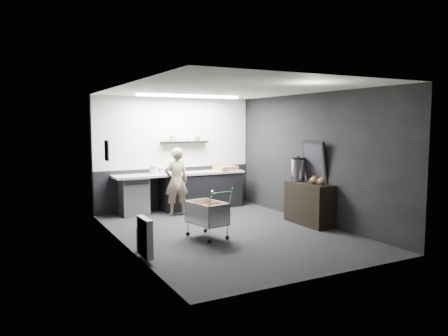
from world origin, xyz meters
TOP-DOWN VIEW (x-y plane):
  - floor at (0.00, 0.00)m, footprint 5.50×5.50m
  - ceiling at (0.00, 0.00)m, footprint 5.50×5.50m
  - wall_back at (0.00, 2.75)m, footprint 5.50×0.00m
  - wall_front at (0.00, -2.75)m, footprint 5.50×0.00m
  - wall_left at (-2.00, 0.00)m, footprint 0.00×5.50m
  - wall_right at (2.00, 0.00)m, footprint 0.00×5.50m
  - kitchen_wall_panel at (0.00, 2.73)m, footprint 3.95×0.02m
  - dado_panel at (0.00, 2.73)m, footprint 3.95×0.02m
  - floating_shelf at (0.20, 2.62)m, footprint 1.20×0.22m
  - wall_clock at (1.40, 2.72)m, footprint 0.20×0.03m
  - poster at (-1.98, 1.30)m, footprint 0.02×0.30m
  - poster_red_band at (-1.98, 1.30)m, footprint 0.02×0.22m
  - radiator at (-1.94, -0.90)m, footprint 0.10×0.50m
  - ceiling_strip at (0.00, 1.85)m, footprint 2.40×0.20m
  - prep_counter at (0.14, 2.42)m, footprint 3.20×0.61m
  - person at (-0.28, 1.97)m, footprint 0.59×0.41m
  - shopping_cart at (-0.55, -0.17)m, footprint 0.62×0.90m
  - sideboard at (1.78, -0.17)m, footprint 0.49×1.14m
  - fire_extinguisher at (-1.85, -0.37)m, footprint 0.14×0.14m
  - cardboard_box at (1.19, 2.37)m, footprint 0.60×0.50m
  - pink_tub at (-0.65, 2.42)m, footprint 0.21×0.21m
  - white_container at (-0.42, 2.37)m, footprint 0.22×0.19m

SIDE VIEW (x-z plane):
  - floor at x=0.00m, z-range 0.00..0.00m
  - fire_extinguisher at x=-1.85m, z-range -0.01..0.44m
  - radiator at x=-1.94m, z-range 0.05..0.65m
  - shopping_cart at x=-0.55m, z-range -0.02..0.87m
  - prep_counter at x=0.14m, z-range 0.01..0.91m
  - dado_panel at x=0.00m, z-range 0.00..1.00m
  - sideboard at x=1.78m, z-range -0.31..1.40m
  - person at x=-0.28m, z-range 0.00..1.53m
  - cardboard_box at x=1.19m, z-range 0.90..1.01m
  - white_container at x=-0.42m, z-range 0.90..1.06m
  - pink_tub at x=-0.65m, z-range 0.90..1.11m
  - wall_back at x=0.00m, z-range -1.40..4.10m
  - wall_front at x=0.00m, z-range -1.40..4.10m
  - wall_left at x=-2.00m, z-range -1.40..4.10m
  - wall_right at x=2.00m, z-range -1.40..4.10m
  - poster at x=-1.98m, z-range 1.35..1.75m
  - floating_shelf at x=0.20m, z-range 1.60..1.64m
  - poster_red_band at x=-1.98m, z-range 1.57..1.67m
  - kitchen_wall_panel at x=0.00m, z-range 1.00..2.70m
  - wall_clock at x=1.40m, z-range 2.05..2.25m
  - ceiling_strip at x=0.00m, z-range 2.65..2.69m
  - ceiling at x=0.00m, z-range 2.70..2.70m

